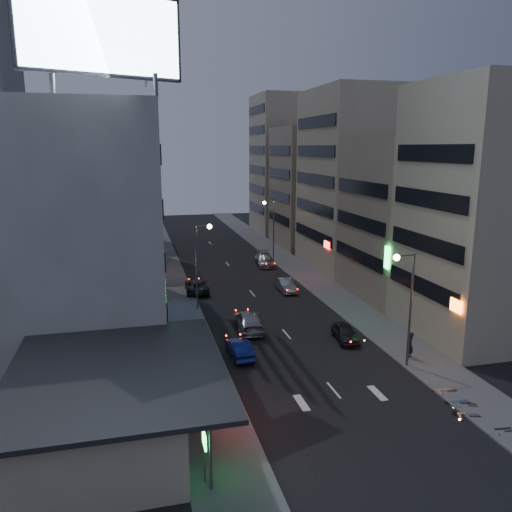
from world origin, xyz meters
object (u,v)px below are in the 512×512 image
object	(u,v)px
road_car_blue	(239,349)
scooter_black_a	(511,419)
parked_car_left	(197,286)
road_car_silver	(249,321)
parked_car_right_near	(345,333)
scooter_silver_a	(479,404)
scooter_black_b	(477,396)
person	(410,345)
scooter_blue	(467,392)
scooter_silver_b	(454,380)
parked_car_right_far	(265,260)
parked_car_right_mid	(285,285)

from	to	relation	value
road_car_blue	scooter_black_a	size ratio (longest dim) A/B	2.46
parked_car_left	road_car_silver	world-z (taller)	road_car_silver
parked_car_right_near	road_car_blue	world-z (taller)	road_car_blue
scooter_silver_a	scooter_black_b	xyz separation A→B (m)	(0.65, 0.96, -0.04)
person	scooter_black_a	world-z (taller)	person
person	parked_car_right_near	bearing A→B (deg)	-91.43
person	scooter_blue	size ratio (longest dim) A/B	1.15
road_car_blue	scooter_black_b	xyz separation A→B (m)	(12.24, -10.24, -0.04)
scooter_black_a	scooter_blue	size ratio (longest dim) A/B	0.96
parked_car_left	road_car_blue	world-z (taller)	parked_car_left
parked_car_left	person	distance (m)	24.37
road_car_blue	scooter_silver_b	distance (m)	14.61
scooter_silver_a	scooter_black_a	bearing A→B (deg)	-140.30
parked_car_right_near	scooter_silver_b	xyz separation A→B (m)	(3.30, -9.27, 0.00)
road_car_silver	scooter_silver_a	size ratio (longest dim) A/B	3.10
scooter_black_b	scooter_silver_b	world-z (taller)	scooter_silver_b
parked_car_right_far	scooter_black_a	bearing A→B (deg)	-78.39
parked_car_right_near	parked_car_right_mid	bearing A→B (deg)	98.01
parked_car_right_near	scooter_black_b	world-z (taller)	parked_car_right_near
road_car_silver	scooter_black_a	world-z (taller)	road_car_silver
scooter_black_a	scooter_black_b	distance (m)	2.67
person	scooter_black_a	bearing A→B (deg)	56.30
scooter_silver_b	parked_car_right_far	bearing A→B (deg)	10.22
parked_car_right_near	scooter_blue	size ratio (longest dim) A/B	2.25
parked_car_right_mid	scooter_black_a	world-z (taller)	parked_car_right_mid
scooter_black_b	road_car_silver	bearing A→B (deg)	57.03
road_car_blue	road_car_silver	distance (m)	5.67
road_car_silver	scooter_blue	size ratio (longest dim) A/B	3.23
scooter_black_a	scooter_black_b	xyz separation A→B (m)	(-0.08, 2.66, 0.00)
parked_car_right_far	scooter_black_b	world-z (taller)	parked_car_right_far
road_car_blue	scooter_blue	xyz separation A→B (m)	(11.97, -9.67, -0.02)
parked_car_right_mid	scooter_silver_b	world-z (taller)	parked_car_right_mid
parked_car_left	scooter_silver_a	bearing A→B (deg)	116.65
parked_car_right_near	scooter_blue	world-z (taller)	parked_car_right_near
parked_car_right_near	scooter_silver_a	xyz separation A→B (m)	(2.80, -12.28, 0.01)
parked_car_right_near	scooter_blue	bearing A→B (deg)	-67.33
person	scooter_blue	xyz separation A→B (m)	(0.10, -6.35, -0.45)
road_car_silver	scooter_black_a	distance (m)	20.96
road_car_silver	scooter_black_b	bearing A→B (deg)	129.22
road_car_blue	parked_car_right_mid	bearing A→B (deg)	-120.11
scooter_silver_b	parked_car_right_near	bearing A→B (deg)	25.33
road_car_blue	person	distance (m)	12.33
parked_car_right_mid	scooter_silver_a	world-z (taller)	parked_car_right_mid
parked_car_left	person	xyz separation A→B (m)	(12.75, -20.76, 0.40)
parked_car_left	scooter_blue	distance (m)	30.00
person	scooter_silver_a	bearing A→B (deg)	51.60
scooter_blue	parked_car_right_far	bearing A→B (deg)	6.68
parked_car_right_near	scooter_silver_b	size ratio (longest dim) A/B	2.20
parked_car_right_near	person	xyz separation A→B (m)	(3.07, -4.40, 0.44)
parked_car_right_far	road_car_blue	bearing A→B (deg)	-101.29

